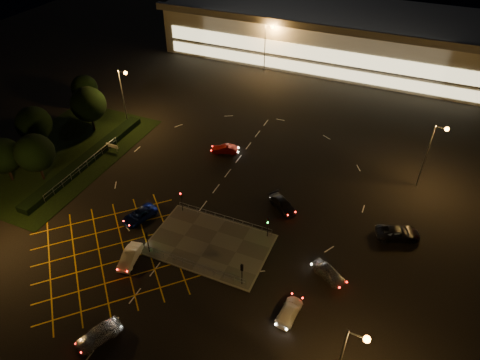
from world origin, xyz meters
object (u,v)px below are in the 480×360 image
at_px(car_approach_white, 289,311).
at_px(car_near_silver, 98,334).
at_px(car_left_blue, 140,215).
at_px(car_circ_red, 225,149).
at_px(signal_nw, 181,197).
at_px(car_queue_white, 130,257).
at_px(signal_se, 242,270).
at_px(car_far_dkgrey, 283,204).
at_px(signal_ne, 268,223).
at_px(car_right_silver, 329,273).
at_px(car_east_grey, 398,233).
at_px(signal_sw, 147,238).

bearing_deg(car_approach_white, car_near_silver, 36.92).
height_order(car_left_blue, car_circ_red, car_circ_red).
distance_m(signal_nw, car_approach_white, 20.50).
xyz_separation_m(car_queue_white, car_approach_white, (19.31, 0.38, -0.09)).
xyz_separation_m(signal_nw, car_near_silver, (1.78, -19.65, -1.58)).
height_order(car_near_silver, car_approach_white, car_near_silver).
bearing_deg(car_near_silver, car_left_blue, 135.26).
distance_m(signal_se, car_far_dkgrey, 13.90).
bearing_deg(car_circ_red, car_left_blue, -30.69).
relative_size(signal_ne, car_far_dkgrey, 0.67).
height_order(signal_ne, car_circ_red, signal_ne).
height_order(signal_ne, car_queue_white, signal_ne).
bearing_deg(car_right_silver, car_far_dkgrey, 72.60).
height_order(signal_se, car_near_silver, signal_se).
xyz_separation_m(car_right_silver, car_approach_white, (-2.50, -6.49, -0.09)).
relative_size(car_right_silver, car_approach_white, 0.98).
bearing_deg(car_east_grey, signal_ne, 91.77).
distance_m(car_left_blue, car_far_dkgrey, 18.82).
bearing_deg(signal_sw, car_near_silver, 98.67).
bearing_deg(signal_ne, car_left_blue, -167.89).
height_order(car_circ_red, car_approach_white, car_circ_red).
xyz_separation_m(signal_ne, car_near_silver, (-10.22, -19.65, -1.58)).
height_order(signal_se, car_far_dkgrey, signal_se).
height_order(car_circ_red, car_east_grey, car_east_grey).
bearing_deg(signal_se, car_queue_white, 8.65).
bearing_deg(car_approach_white, car_queue_white, 6.36).
distance_m(signal_ne, car_approach_white, 11.49).
relative_size(signal_nw, car_near_silver, 0.68).
bearing_deg(signal_sw, car_approach_white, 174.79).
distance_m(signal_sw, car_east_grey, 30.39).
distance_m(car_near_silver, car_far_dkgrey, 27.44).
bearing_deg(car_left_blue, car_circ_red, 96.45).
relative_size(signal_sw, signal_se, 1.00).
bearing_deg(car_east_grey, signal_se, 112.70).
height_order(car_right_silver, car_approach_white, car_right_silver).
height_order(signal_nw, car_left_blue, signal_nw).
bearing_deg(signal_sw, car_right_silver, -166.70).
distance_m(car_far_dkgrey, car_east_grey, 14.79).
bearing_deg(signal_sw, signal_nw, -90.00).
distance_m(signal_se, car_near_silver, 15.59).
xyz_separation_m(car_left_blue, car_circ_red, (3.68, 18.25, 0.01)).
distance_m(car_queue_white, car_left_blue, 7.19).
bearing_deg(car_left_blue, signal_ne, 29.96).
relative_size(car_queue_white, car_circ_red, 1.06).
bearing_deg(car_far_dkgrey, signal_sw, 176.62).
height_order(signal_nw, car_approach_white, signal_nw).
distance_m(car_queue_white, car_east_grey, 32.47).
distance_m(signal_nw, car_near_silver, 19.79).
height_order(signal_ne, car_far_dkgrey, signal_ne).
xyz_separation_m(signal_nw, signal_ne, (12.00, 0.00, 0.00)).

